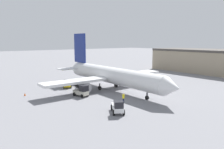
# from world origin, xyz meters

# --- Properties ---
(ground_plane) EXTENTS (400.00, 400.00, 0.00)m
(ground_plane) POSITION_xyz_m (0.00, 0.00, 0.00)
(ground_plane) COLOR slate
(airplane) EXTENTS (35.16, 30.24, 12.38)m
(airplane) POSITION_xyz_m (-1.07, 0.01, 3.15)
(airplane) COLOR silver
(airplane) RESTS_ON ground_plane
(ground_crew_worker) EXTENTS (0.38, 0.38, 1.75)m
(ground_crew_worker) POSITION_xyz_m (9.20, -4.90, 0.93)
(ground_crew_worker) COLOR #1E2338
(ground_crew_worker) RESTS_ON ground_plane
(baggage_tug) EXTENTS (3.67, 3.16, 2.02)m
(baggage_tug) POSITION_xyz_m (12.62, -9.06, 0.95)
(baggage_tug) COLOR silver
(baggage_tug) RESTS_ON ground_plane
(belt_loader_truck) EXTENTS (3.35, 2.19, 2.23)m
(belt_loader_truck) POSITION_xyz_m (0.75, -8.07, 1.03)
(belt_loader_truck) COLOR beige
(belt_loader_truck) RESTS_ON ground_plane
(pushback_tug) EXTENTS (3.49, 3.07, 1.92)m
(pushback_tug) POSITION_xyz_m (-8.00, -6.56, 0.90)
(pushback_tug) COLOR yellow
(pushback_tug) RESTS_ON ground_plane
(safety_cone_near) EXTENTS (0.36, 0.36, 0.55)m
(safety_cone_near) POSITION_xyz_m (-6.51, -16.49, 0.28)
(safety_cone_near) COLOR #EF590F
(safety_cone_near) RESTS_ON ground_plane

